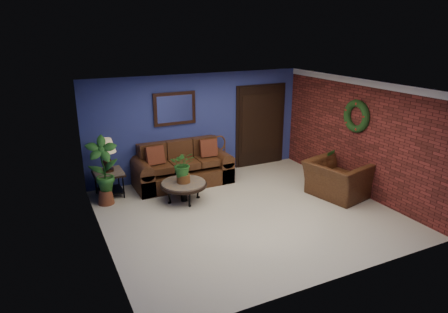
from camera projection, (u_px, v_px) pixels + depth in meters
name	position (u px, v px, depth m)	size (l,w,h in m)	color
floor	(247.00, 213.00, 7.97)	(5.50, 5.50, 0.00)	beige
wall_back	(198.00, 125.00, 9.72)	(5.50, 0.04, 2.50)	navy
wall_left	(100.00, 175.00, 6.45)	(0.04, 5.00, 2.50)	navy
wall_right_brick	(358.00, 137.00, 8.72)	(0.04, 5.00, 2.50)	maroon
ceiling	(250.00, 87.00, 7.20)	(5.50, 5.00, 0.02)	silver
crown_molding	(363.00, 82.00, 8.35)	(0.03, 5.00, 0.14)	white
wall_mirror	(175.00, 109.00, 9.30)	(1.02, 0.06, 0.77)	#402517
closet_door	(260.00, 126.00, 10.49)	(1.44, 0.06, 2.18)	black
wreath	(356.00, 116.00, 8.60)	(0.72, 0.72, 0.16)	black
sofa	(182.00, 170.00, 9.40)	(2.24, 0.97, 1.01)	#4D2D16
coffee_table	(184.00, 185.00, 8.41)	(0.98, 0.98, 0.42)	#4E4845
end_table	(109.00, 177.00, 8.64)	(0.63, 0.63, 0.58)	#4E4845
table_lamp	(106.00, 151.00, 8.46)	(0.42, 0.42, 0.69)	#402517
side_chair	(221.00, 154.00, 9.80)	(0.49, 0.49, 1.00)	#532E17
armchair	(337.00, 179.00, 8.64)	(1.20, 1.05, 0.78)	#4D2D16
coffee_plant	(183.00, 165.00, 8.28)	(0.62, 0.58, 0.69)	brown
floor_plant	(326.00, 166.00, 9.23)	(0.48, 0.43, 0.88)	brown
tall_plant	(103.00, 168.00, 8.15)	(0.69, 0.51, 1.45)	brown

